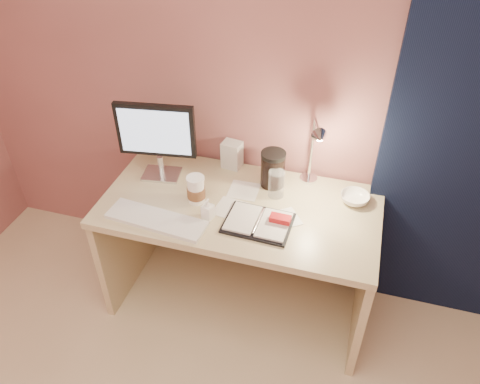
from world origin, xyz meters
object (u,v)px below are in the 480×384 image
(lotion_bottle, at_px, (208,209))
(dark_jar, at_px, (273,171))
(keyboard, at_px, (156,220))
(clear_cup, at_px, (276,184))
(desk, at_px, (244,228))
(desk_lamp, at_px, (304,149))
(planner, at_px, (260,222))
(coffee_cup, at_px, (196,190))
(monitor, at_px, (157,134))
(product_box, at_px, (232,155))
(bowl, at_px, (355,198))

(lotion_bottle, distance_m, dark_jar, 0.42)
(keyboard, relative_size, clear_cup, 3.43)
(desk, xyz_separation_m, lotion_bottle, (-0.12, -0.21, 0.28))
(desk, bearing_deg, desk_lamp, 26.18)
(planner, bearing_deg, lotion_bottle, -172.19)
(lotion_bottle, relative_size, dark_jar, 0.63)
(desk, distance_m, coffee_cup, 0.38)
(keyboard, bearing_deg, clear_cup, 40.69)
(monitor, bearing_deg, lotion_bottle, -44.22)
(coffee_cup, xyz_separation_m, desk_lamp, (0.49, 0.24, 0.18))
(keyboard, bearing_deg, planner, 19.34)
(product_box, bearing_deg, bowl, -1.98)
(planner, xyz_separation_m, bowl, (0.42, 0.30, 0.01))
(desk, xyz_separation_m, bowl, (0.55, 0.11, 0.25))
(bowl, xyz_separation_m, desk_lamp, (-0.28, 0.02, 0.23))
(monitor, height_order, keyboard, monitor)
(coffee_cup, bearing_deg, product_box, 76.46)
(bowl, distance_m, desk_lamp, 0.37)
(desk, height_order, keyboard, keyboard)
(monitor, bearing_deg, clear_cup, -7.88)
(desk, distance_m, lotion_bottle, 0.37)
(bowl, bearing_deg, planner, -144.66)
(desk, bearing_deg, keyboard, -138.45)
(monitor, xyz_separation_m, bowl, (1.03, 0.06, -0.24))
(keyboard, bearing_deg, desk, 46.85)
(coffee_cup, bearing_deg, dark_jar, 36.09)
(lotion_bottle, bearing_deg, product_box, 91.93)
(planner, relative_size, desk_lamp, 0.81)
(coffee_cup, bearing_deg, monitor, 149.46)
(desk, bearing_deg, bowl, 11.00)
(planner, distance_m, product_box, 0.51)
(desk, bearing_deg, monitor, 174.74)
(monitor, xyz_separation_m, keyboard, (0.13, -0.35, -0.25))
(planner, relative_size, product_box, 2.12)
(clear_cup, bearing_deg, dark_jar, 114.94)
(clear_cup, height_order, dark_jar, dark_jar)
(bowl, relative_size, lotion_bottle, 1.30)
(keyboard, bearing_deg, product_box, 73.71)
(desk, relative_size, keyboard, 2.83)
(monitor, distance_m, coffee_cup, 0.36)
(desk, bearing_deg, dark_jar, 48.76)
(monitor, distance_m, dark_jar, 0.63)
(clear_cup, bearing_deg, planner, -95.38)
(product_box, bearing_deg, keyboard, -103.04)
(desk_lamp, bearing_deg, monitor, 169.89)
(monitor, height_order, bowl, monitor)
(planner, relative_size, dark_jar, 1.84)
(bowl, relative_size, dark_jar, 0.82)
(planner, height_order, bowl, planner)
(clear_cup, relative_size, product_box, 0.94)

